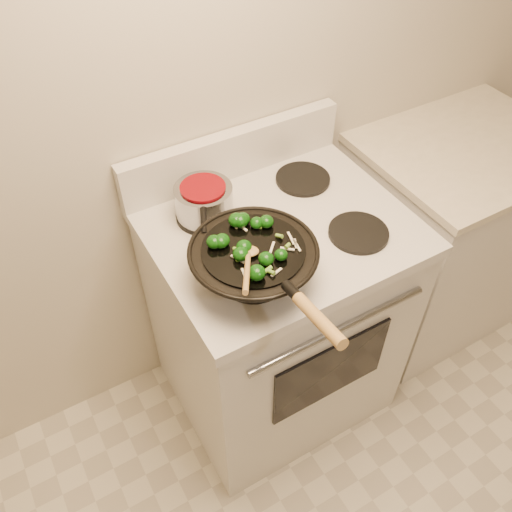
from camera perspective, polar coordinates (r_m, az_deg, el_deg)
stove at (r=1.98m, az=2.12°, el=-6.35°), size 0.78×0.67×1.08m
counter_unit at (r=2.42m, az=19.01°, el=2.09°), size 0.76×0.62×0.91m
wok at (r=1.43m, az=-0.19°, el=-0.66°), size 0.35×0.58×0.20m
stirfry at (r=1.41m, az=-1.19°, el=1.82°), size 0.22×0.24×0.04m
wooden_spoon at (r=1.32m, az=-0.89°, el=-0.68°), size 0.15×0.22×0.10m
saucepan at (r=1.64m, az=-5.51°, el=5.81°), size 0.18×0.27×0.10m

